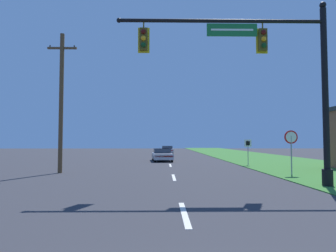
{
  "coord_description": "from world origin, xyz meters",
  "views": [
    {
      "loc": [
        -0.56,
        -1.99,
        1.92
      ],
      "look_at": [
        0.0,
        33.9,
        3.77
      ],
      "focal_mm": 32.0,
      "sensor_mm": 36.0,
      "label": 1
    }
  ],
  "objects": [
    {
      "name": "far_car",
      "position": [
        0.06,
        44.77,
        0.6
      ],
      "size": [
        1.82,
        4.4,
        1.19
      ],
      "color": "black",
      "rests_on": "ground"
    },
    {
      "name": "road_center_line",
      "position": [
        0.0,
        22.0,
        0.01
      ],
      "size": [
        0.16,
        34.8,
        0.01
      ],
      "color": "silver",
      "rests_on": "ground"
    },
    {
      "name": "signal_mast",
      "position": [
        4.21,
        10.65,
        4.85
      ],
      "size": [
        9.2,
        0.47,
        7.96
      ],
      "color": "black",
      "rests_on": "grass_verge_right"
    },
    {
      "name": "utility_pole_near",
      "position": [
        -6.86,
        16.42,
        4.46
      ],
      "size": [
        1.8,
        0.26,
        8.61
      ],
      "color": "brown",
      "rests_on": "ground"
    },
    {
      "name": "stop_sign",
      "position": [
        6.7,
        14.9,
        1.86
      ],
      "size": [
        0.76,
        0.07,
        2.5
      ],
      "color": "gray",
      "rests_on": "grass_verge_right"
    },
    {
      "name": "route_sign_post",
      "position": [
        6.19,
        21.79,
        1.53
      ],
      "size": [
        0.55,
        0.06,
        2.03
      ],
      "color": "gray",
      "rests_on": "grass_verge_right"
    },
    {
      "name": "car_ahead",
      "position": [
        -0.68,
        27.41,
        0.6
      ],
      "size": [
        2.17,
        4.49,
        1.19
      ],
      "color": "black",
      "rests_on": "ground"
    },
    {
      "name": "grass_verge_right",
      "position": [
        10.5,
        30.0,
        0.02
      ],
      "size": [
        10.0,
        110.0,
        0.04
      ],
      "color": "#38752D",
      "rests_on": "ground"
    }
  ]
}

